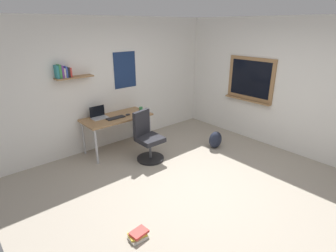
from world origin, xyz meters
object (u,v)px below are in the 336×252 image
computer_mouse (128,114)px  backpack (215,140)px  desk (117,120)px  book_stack_on_floor (138,235)px  coffee_mug (141,109)px  keyboard (116,118)px  office_chair (147,139)px  laptop (99,115)px

computer_mouse → backpack: computer_mouse is taller
desk → computer_mouse: size_ratio=12.98×
book_stack_on_floor → coffee_mug: bearing=53.4°
keyboard → office_chair: bearing=-66.7°
desk → coffee_mug: coffee_mug is taller
computer_mouse → coffee_mug: bearing=7.9°
laptop → computer_mouse: laptop is taller
office_chair → keyboard: (-0.28, 0.65, 0.32)m
office_chair → coffee_mug: 0.86m
backpack → book_stack_on_floor: size_ratio=1.44×
desk → book_stack_on_floor: bearing=-115.8°
desk → keyboard: keyboard is taller
office_chair → coffee_mug: size_ratio=10.33×
office_chair → backpack: bearing=-21.1°
office_chair → laptop: bearing=120.2°
keyboard → backpack: size_ratio=1.04×
coffee_mug → computer_mouse: bearing=-172.1°
backpack → coffee_mug: bearing=129.4°
laptop → keyboard: (0.24, -0.24, -0.04)m
office_chair → computer_mouse: (0.00, 0.65, 0.33)m
desk → backpack: desk is taller
desk → keyboard: size_ratio=3.65×
office_chair → keyboard: bearing=113.3°
book_stack_on_floor → computer_mouse: bearing=59.1°
desk → computer_mouse: bearing=-21.3°
book_stack_on_floor → office_chair: bearing=49.9°
laptop → backpack: (1.89, -1.42, -0.60)m
laptop → computer_mouse: 0.57m
keyboard → backpack: (1.65, -1.18, -0.55)m
desk → coffee_mug: 0.59m
office_chair → computer_mouse: size_ratio=9.13×
laptop → keyboard: size_ratio=0.84×
desk → keyboard: (-0.07, -0.08, 0.08)m
laptop → office_chair: bearing=-59.8°
computer_mouse → laptop: bearing=155.2°
keyboard → book_stack_on_floor: keyboard is taller
computer_mouse → book_stack_on_floor: computer_mouse is taller
office_chair → laptop: (-0.52, 0.89, 0.37)m
office_chair → desk: bearing=106.2°
office_chair → keyboard: office_chair is taller
laptop → coffee_mug: size_ratio=3.37×
keyboard → backpack: bearing=-35.5°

